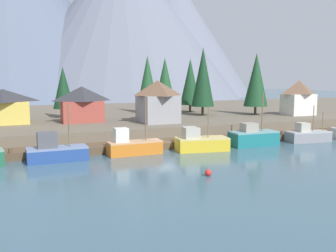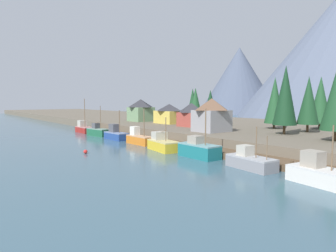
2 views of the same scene
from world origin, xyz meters
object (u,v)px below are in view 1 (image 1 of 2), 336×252
conifer_centre (190,82)px  conifer_mid_left (148,81)px  house_grey (158,101)px  conifer_far_left (165,81)px  fishing_boat_yellow (200,142)px  conifer_back_left (256,80)px  house_white (298,97)px  house_red (82,104)px  channel_buoy (208,173)px  fishing_boat_orange (133,146)px  fishing_boat_teal (253,137)px  conifer_near_left (63,88)px  fishing_boat_blue (56,152)px  fishing_boat_grey (307,135)px  house_yellow (3,106)px  conifer_back_right (203,77)px

conifer_centre → conifer_mid_left: bearing=167.8°
house_grey → conifer_far_left: size_ratio=0.58×
fishing_boat_yellow → conifer_back_left: conifer_back_left is taller
house_white → house_red: bearing=174.9°
fishing_boat_yellow → channel_buoy: 13.64m
fishing_boat_orange → fishing_boat_teal: (18.38, -0.35, 0.10)m
conifer_back_left → channel_buoy: 42.26m
house_white → channel_buoy: house_white is taller
conifer_near_left → conifer_far_left: 27.09m
conifer_far_left → house_grey: bearing=-114.0°
channel_buoy → conifer_mid_left: bearing=79.3°
fishing_boat_blue → house_red: bearing=69.4°
channel_buoy → conifer_near_left: bearing=103.6°
conifer_near_left → channel_buoy: size_ratio=13.69×
conifer_near_left → conifer_centre: (26.91, 1.23, 0.98)m
house_grey → conifer_far_left: 27.12m
conifer_back_left → house_red: bearing=179.8°
conifer_near_left → channel_buoy: bearing=-76.4°
conifer_centre → conifer_back_left: bearing=-45.9°
fishing_boat_teal → house_red: bearing=141.5°
fishing_boat_grey → house_white: bearing=60.8°
fishing_boat_yellow → house_yellow: house_yellow is taller
conifer_back_left → channel_buoy: bearing=-131.1°
house_red → house_grey: (11.83, -4.94, 0.51)m
conifer_mid_left → conifer_centre: conifer_mid_left is taller
fishing_boat_yellow → conifer_near_left: (-15.04, 27.52, 6.95)m
conifer_mid_left → conifer_far_left: bearing=47.7°
fishing_boat_orange → fishing_boat_grey: fishing_boat_orange is taller
house_yellow → house_red: bearing=-11.4°
channel_buoy → house_white: bearing=38.2°
house_red → conifer_mid_left: bearing=37.2°
fishing_boat_orange → fishing_boat_teal: fishing_boat_teal is taller
fishing_boat_orange → house_grey: size_ratio=1.05×
conifer_back_right → conifer_far_left: size_ratio=1.10×
fishing_boat_teal → conifer_far_left: size_ratio=0.64×
fishing_boat_orange → conifer_back_right: bearing=43.1°
conifer_back_right → channel_buoy: bearing=-116.0°
house_grey → channel_buoy: size_ratio=10.09×
house_yellow → conifer_back_right: 36.80m
house_yellow → fishing_boat_grey: bearing=-25.2°
house_white → house_grey: 30.66m
house_grey → channel_buoy: house_grey is taller
fishing_boat_yellow → conifer_far_left: bearing=84.2°
conifer_centre → conifer_far_left: 9.86m
fishing_boat_orange → house_yellow: bearing=126.3°
fishing_boat_teal → channel_buoy: (-14.32, -13.00, -0.91)m
conifer_far_left → fishing_boat_teal: bearing=-91.2°
channel_buoy → conifer_centre: bearing=67.3°
house_yellow → conifer_back_left: 47.37m
conifer_mid_left → fishing_boat_teal: bearing=-78.5°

